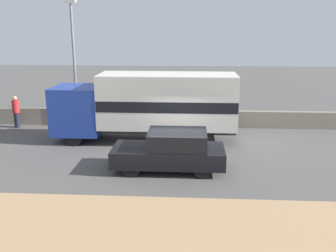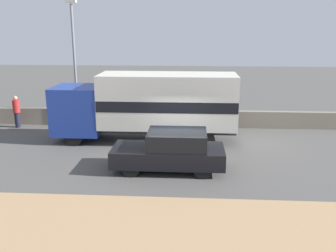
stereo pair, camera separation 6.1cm
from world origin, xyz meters
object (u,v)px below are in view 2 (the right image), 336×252
street_lamp (74,55)px  box_truck (150,104)px  car_hatchback (171,151)px  pedestrian (17,111)px

street_lamp → box_truck: (4.36, -2.52, -2.14)m
box_truck → car_hatchback: 4.16m
box_truck → car_hatchback: (1.24, -3.83, -1.06)m
street_lamp → pedestrian: 4.54m
street_lamp → pedestrian: size_ratio=3.87×
street_lamp → box_truck: bearing=-30.0°
box_truck → car_hatchback: box_truck is taller
car_hatchback → box_truck: bearing=-72.0°
car_hatchback → pedestrian: pedestrian is taller
street_lamp → box_truck: 5.47m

